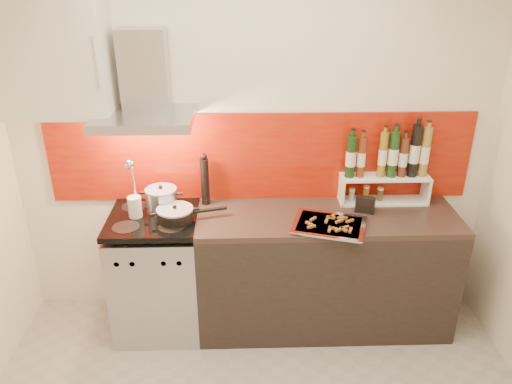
{
  "coord_description": "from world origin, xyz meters",
  "views": [
    {
      "loc": [
        -0.09,
        -1.92,
        2.49
      ],
      "look_at": [
        0.0,
        0.95,
        1.15
      ],
      "focal_mm": 35.0,
      "sensor_mm": 36.0,
      "label": 1
    }
  ],
  "objects_px": {
    "stock_pot": "(162,199)",
    "pepper_mill": "(205,180)",
    "baking_tray": "(329,225)",
    "saute_pan": "(176,214)",
    "range_stove": "(158,274)",
    "counter": "(324,270)"
  },
  "relations": [
    {
      "from": "stock_pot",
      "to": "pepper_mill",
      "type": "relative_size",
      "value": 0.57
    },
    {
      "from": "pepper_mill",
      "to": "baking_tray",
      "type": "distance_m",
      "value": 0.93
    },
    {
      "from": "saute_pan",
      "to": "pepper_mill",
      "type": "bearing_deg",
      "value": 56.11
    },
    {
      "from": "pepper_mill",
      "to": "baking_tray",
      "type": "bearing_deg",
      "value": -24.2
    },
    {
      "from": "range_stove",
      "to": "baking_tray",
      "type": "xyz_separation_m",
      "value": [
        1.18,
        -0.17,
        0.47
      ]
    },
    {
      "from": "counter",
      "to": "saute_pan",
      "type": "height_order",
      "value": "saute_pan"
    },
    {
      "from": "stock_pot",
      "to": "baking_tray",
      "type": "relative_size",
      "value": 0.4
    },
    {
      "from": "counter",
      "to": "baking_tray",
      "type": "height_order",
      "value": "baking_tray"
    },
    {
      "from": "saute_pan",
      "to": "baking_tray",
      "type": "relative_size",
      "value": 0.85
    },
    {
      "from": "counter",
      "to": "saute_pan",
      "type": "distance_m",
      "value": 1.15
    },
    {
      "from": "stock_pot",
      "to": "range_stove",
      "type": "bearing_deg",
      "value": -119.06
    },
    {
      "from": "range_stove",
      "to": "baking_tray",
      "type": "distance_m",
      "value": 1.28
    },
    {
      "from": "stock_pot",
      "to": "saute_pan",
      "type": "xyz_separation_m",
      "value": [
        0.12,
        -0.16,
        -0.04
      ]
    },
    {
      "from": "baking_tray",
      "to": "saute_pan",
      "type": "bearing_deg",
      "value": 173.88
    },
    {
      "from": "stock_pot",
      "to": "saute_pan",
      "type": "distance_m",
      "value": 0.2
    },
    {
      "from": "stock_pot",
      "to": "baking_tray",
      "type": "bearing_deg",
      "value": -13.22
    },
    {
      "from": "range_stove",
      "to": "pepper_mill",
      "type": "bearing_deg",
      "value": 30.54
    },
    {
      "from": "counter",
      "to": "pepper_mill",
      "type": "distance_m",
      "value": 1.08
    },
    {
      "from": "range_stove",
      "to": "counter",
      "type": "distance_m",
      "value": 1.2
    },
    {
      "from": "pepper_mill",
      "to": "baking_tray",
      "type": "xyz_separation_m",
      "value": [
        0.83,
        -0.37,
        -0.17
      ]
    },
    {
      "from": "range_stove",
      "to": "baking_tray",
      "type": "bearing_deg",
      "value": -8.04
    },
    {
      "from": "stock_pot",
      "to": "baking_tray",
      "type": "distance_m",
      "value": 1.16
    }
  ]
}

